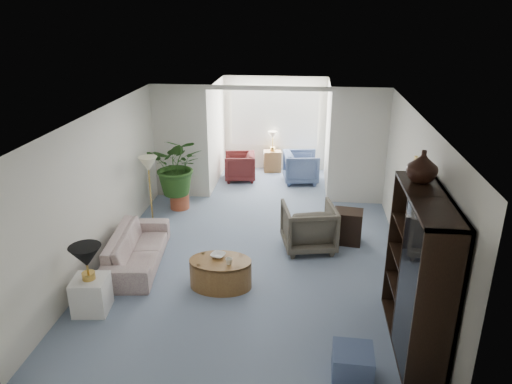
# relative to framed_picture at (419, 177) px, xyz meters

# --- Properties ---
(floor) EXTENTS (6.00, 6.00, 0.00)m
(floor) POSITION_rel_framed_picture_xyz_m (-2.46, 0.10, -1.70)
(floor) COLOR #7C8DA3
(floor) RESTS_ON ground
(sunroom_floor) EXTENTS (2.60, 2.60, 0.00)m
(sunroom_floor) POSITION_rel_framed_picture_xyz_m (-2.46, 4.20, -1.70)
(sunroom_floor) COLOR #7C8DA3
(sunroom_floor) RESTS_ON ground
(back_pier_left) EXTENTS (1.20, 0.12, 2.50)m
(back_pier_left) POSITION_rel_framed_picture_xyz_m (-4.36, 3.10, -0.45)
(back_pier_left) COLOR silver
(back_pier_left) RESTS_ON ground
(back_pier_right) EXTENTS (1.20, 0.12, 2.50)m
(back_pier_right) POSITION_rel_framed_picture_xyz_m (-0.56, 3.10, -0.45)
(back_pier_right) COLOR silver
(back_pier_right) RESTS_ON ground
(back_header) EXTENTS (2.60, 0.12, 0.10)m
(back_header) POSITION_rel_framed_picture_xyz_m (-2.46, 3.10, 0.75)
(back_header) COLOR silver
(back_header) RESTS_ON back_pier_left
(window_pane) EXTENTS (2.20, 0.02, 1.50)m
(window_pane) POSITION_rel_framed_picture_xyz_m (-2.46, 5.28, -0.30)
(window_pane) COLOR white
(window_blinds) EXTENTS (2.20, 0.02, 1.50)m
(window_blinds) POSITION_rel_framed_picture_xyz_m (-2.46, 5.25, -0.30)
(window_blinds) COLOR white
(framed_picture) EXTENTS (0.04, 0.50, 0.40)m
(framed_picture) POSITION_rel_framed_picture_xyz_m (0.00, 0.00, 0.00)
(framed_picture) COLOR #ADA38B
(sofa) EXTENTS (0.96, 2.01, 0.57)m
(sofa) POSITION_rel_framed_picture_xyz_m (-4.36, 0.02, -1.42)
(sofa) COLOR beige
(sofa) RESTS_ON ground
(end_table) EXTENTS (0.51, 0.51, 0.51)m
(end_table) POSITION_rel_framed_picture_xyz_m (-4.56, -1.33, -1.44)
(end_table) COLOR white
(end_table) RESTS_ON ground
(table_lamp) EXTENTS (0.44, 0.44, 0.30)m
(table_lamp) POSITION_rel_framed_picture_xyz_m (-4.56, -1.33, -0.84)
(table_lamp) COLOR black
(table_lamp) RESTS_ON end_table
(floor_lamp) EXTENTS (0.36, 0.36, 0.28)m
(floor_lamp) POSITION_rel_framed_picture_xyz_m (-4.59, 1.55, -0.45)
(floor_lamp) COLOR #EDE7BD
(floor_lamp) RESTS_ON ground
(coffee_table) EXTENTS (1.16, 1.16, 0.45)m
(coffee_table) POSITION_rel_framed_picture_xyz_m (-2.87, -0.52, -1.47)
(coffee_table) COLOR olive
(coffee_table) RESTS_ON ground
(coffee_bowl) EXTENTS (0.27, 0.27, 0.05)m
(coffee_bowl) POSITION_rel_framed_picture_xyz_m (-2.92, -0.42, -1.22)
(coffee_bowl) COLOR silver
(coffee_bowl) RESTS_ON coffee_table
(coffee_cup) EXTENTS (0.13, 0.13, 0.10)m
(coffee_cup) POSITION_rel_framed_picture_xyz_m (-2.72, -0.62, -1.20)
(coffee_cup) COLOR silver
(coffee_cup) RESTS_ON coffee_table
(wingback_chair) EXTENTS (1.04, 1.06, 0.82)m
(wingback_chair) POSITION_rel_framed_picture_xyz_m (-1.55, 0.89, -1.29)
(wingback_chair) COLOR #595346
(wingback_chair) RESTS_ON ground
(side_table_dark) EXTENTS (0.56, 0.48, 0.61)m
(side_table_dark) POSITION_rel_framed_picture_xyz_m (-0.85, 1.19, -1.39)
(side_table_dark) COLOR black
(side_table_dark) RESTS_ON ground
(entertainment_cabinet) EXTENTS (0.48, 1.80, 2.00)m
(entertainment_cabinet) POSITION_rel_framed_picture_xyz_m (-0.23, -1.54, -0.70)
(entertainment_cabinet) COLOR black
(entertainment_cabinet) RESTS_ON ground
(cabinet_urn) EXTENTS (0.38, 0.38, 0.40)m
(cabinet_urn) POSITION_rel_framed_picture_xyz_m (-0.23, -1.04, 0.50)
(cabinet_urn) COLOR black
(cabinet_urn) RESTS_ON entertainment_cabinet
(ottoman) EXTENTS (0.48, 0.48, 0.37)m
(ottoman) POSITION_rel_framed_picture_xyz_m (-1.03, -2.28, -1.51)
(ottoman) COLOR slate
(ottoman) RESTS_ON ground
(plant_pot) EXTENTS (0.40, 0.40, 0.32)m
(plant_pot) POSITION_rel_framed_picture_xyz_m (-4.27, 2.42, -1.54)
(plant_pot) COLOR #AA4E31
(plant_pot) RESTS_ON ground
(house_plant) EXTENTS (1.13, 0.98, 1.26)m
(house_plant) POSITION_rel_framed_picture_xyz_m (-4.27, 2.42, -0.75)
(house_plant) COLOR #274F1B
(house_plant) RESTS_ON plant_pot
(sunroom_chair_blue) EXTENTS (0.92, 0.90, 0.75)m
(sunroom_chair_blue) POSITION_rel_framed_picture_xyz_m (-1.74, 4.33, -1.33)
(sunroom_chair_blue) COLOR slate
(sunroom_chair_blue) RESTS_ON ground
(sunroom_chair_maroon) EXTENTS (0.83, 0.81, 0.68)m
(sunroom_chair_maroon) POSITION_rel_framed_picture_xyz_m (-3.24, 4.33, -1.36)
(sunroom_chair_maroon) COLOR #521C1F
(sunroom_chair_maroon) RESTS_ON ground
(sunroom_table) EXTENTS (0.49, 0.40, 0.54)m
(sunroom_table) POSITION_rel_framed_picture_xyz_m (-2.49, 5.08, -1.43)
(sunroom_table) COLOR olive
(sunroom_table) RESTS_ON ground
(shelf_clutter) EXTENTS (0.30, 0.49, 1.06)m
(shelf_clutter) POSITION_rel_framed_picture_xyz_m (-0.28, -1.89, -0.61)
(shelf_clutter) COLOR #28251F
(shelf_clutter) RESTS_ON entertainment_cabinet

